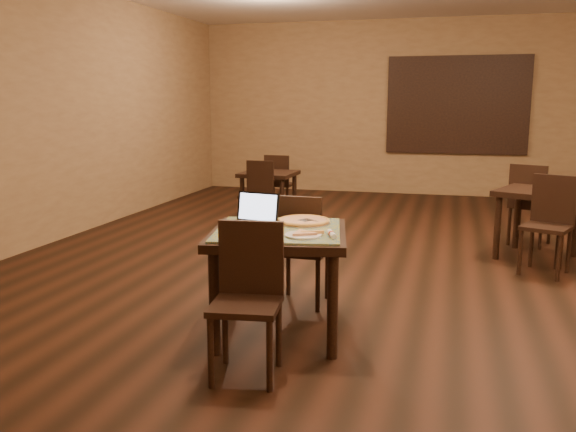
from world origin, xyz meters
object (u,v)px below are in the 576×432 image
(other_table_b, at_px, (269,180))
(other_table_b_chair_near, at_px, (258,190))
(tiled_table, at_px, (278,244))
(other_table_a_chair_far, at_px, (529,200))
(other_table_b_chair_far, at_px, (279,180))
(other_table_a, at_px, (539,202))
(other_table_a_chair_near, at_px, (549,218))
(chair_main_near, at_px, (248,289))
(pizza_pan, at_px, (304,223))
(chair_main_far, at_px, (300,244))
(laptop, at_px, (255,217))

(other_table_b, relative_size, other_table_b_chair_near, 0.86)
(tiled_table, distance_m, other_table_b_chair_near, 3.77)
(other_table_a_chair_far, height_order, other_table_b_chair_far, other_table_a_chair_far)
(other_table_a, bearing_deg, other_table_a_chair_near, -63.79)
(other_table_a, bearing_deg, chair_main_near, -98.12)
(chair_main_near, distance_m, other_table_a_chair_far, 4.40)
(other_table_b, bearing_deg, pizza_pan, -67.06)
(pizza_pan, height_order, other_table_a, pizza_pan)
(tiled_table, distance_m, other_table_b, 4.24)
(chair_main_far, xyz_separation_m, other_table_b_chair_near, (-1.30, 2.91, -0.03))
(other_table_a_chair_far, bearing_deg, chair_main_far, 76.38)
(laptop, bearing_deg, other_table_a, 60.25)
(other_table_b_chair_far, bearing_deg, other_table_a_chair_near, 147.67)
(laptop, bearing_deg, other_table_b_chair_far, 114.16)
(tiled_table, distance_m, other_table_a_chair_near, 3.01)
(other_table_a_chair_far, xyz_separation_m, other_table_b_chair_far, (-3.29, 1.22, -0.04))
(chair_main_far, relative_size, other_table_a, 0.90)
(chair_main_far, xyz_separation_m, other_table_a_chair_near, (2.05, 1.58, 0.01))
(tiled_table, distance_m, chair_main_far, 0.64)
(chair_main_far, height_order, other_table_a, chair_main_far)
(chair_main_far, height_order, other_table_b, chair_main_far)
(chair_main_near, relative_size, pizza_pan, 2.38)
(other_table_b_chair_near, relative_size, other_table_b_chair_far, 1.00)
(tiled_table, xyz_separation_m, chair_main_near, (-0.01, -0.62, -0.14))
(chair_main_far, distance_m, other_table_b_chair_near, 3.19)
(other_table_a_chair_near, bearing_deg, other_table_b, 174.32)
(pizza_pan, height_order, other_table_a_chair_near, other_table_a_chair_near)
(tiled_table, bearing_deg, pizza_pan, 52.73)
(other_table_b_chair_far, bearing_deg, pizza_pan, 110.76)
(pizza_pan, bearing_deg, other_table_a_chair_far, 58.66)
(pizza_pan, xyz_separation_m, other_table_a, (1.90, 2.52, -0.17))
(chair_main_near, height_order, pizza_pan, chair_main_near)
(laptop, relative_size, pizza_pan, 0.93)
(laptop, bearing_deg, chair_main_near, -65.10)
(tiled_table, xyz_separation_m, other_table_a_chair_far, (1.99, 3.31, -0.13))
(chair_main_far, bearing_deg, pizza_pan, 108.96)
(other_table_b, height_order, other_table_b_chair_near, other_table_b_chair_near)
(tiled_table, bearing_deg, chair_main_far, 79.45)
(laptop, xyz_separation_m, other_table_a_chair_near, (2.25, 2.10, -0.29))
(chair_main_far, height_order, pizza_pan, chair_main_far)
(laptop, relative_size, other_table_b_chair_near, 0.42)
(chair_main_near, height_order, laptop, laptop)
(chair_main_near, height_order, other_table_a_chair_near, other_table_a_chair_near)
(chair_main_near, bearing_deg, other_table_a, 51.80)
(pizza_pan, xyz_separation_m, other_table_b_chair_near, (-1.42, 3.29, -0.28))
(pizza_pan, height_order, other_table_b_chair_far, other_table_b_chair_far)
(other_table_b, bearing_deg, chair_main_far, -66.75)
(other_table_a, relative_size, other_table_b_chair_far, 1.18)
(chair_main_near, bearing_deg, tiled_table, 81.88)
(pizza_pan, relative_size, other_table_a, 0.38)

